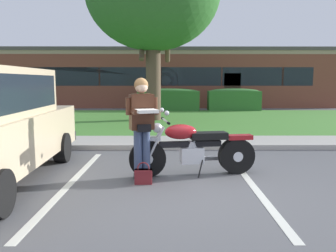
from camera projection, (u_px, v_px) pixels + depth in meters
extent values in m
plane|color=#565659|center=(189.00, 186.00, 5.49)|extent=(140.00, 140.00, 0.00)
cube|color=#ADA89E|center=(181.00, 147.00, 8.43)|extent=(60.00, 0.20, 0.12)
cube|color=#ADA89E|center=(180.00, 142.00, 9.27)|extent=(60.00, 1.50, 0.08)
cube|color=#478433|center=(175.00, 120.00, 14.44)|extent=(60.00, 8.92, 0.06)
cube|color=silver|center=(71.00, 183.00, 5.67)|extent=(0.17, 4.40, 0.01)
cube|color=silver|center=(250.00, 182.00, 5.69)|extent=(0.17, 4.40, 0.01)
cylinder|color=black|center=(148.00, 159.00, 5.98)|extent=(0.65, 0.19, 0.64)
cylinder|color=silver|center=(148.00, 159.00, 5.98)|extent=(0.19, 0.14, 0.18)
cylinder|color=black|center=(236.00, 156.00, 6.22)|extent=(0.66, 0.27, 0.64)
cylinder|color=silver|center=(236.00, 156.00, 6.22)|extent=(0.21, 0.22, 0.18)
cube|color=silver|center=(147.00, 139.00, 5.94)|extent=(0.46, 0.20, 0.06)
cube|color=maroon|center=(240.00, 137.00, 6.19)|extent=(0.46, 0.26, 0.08)
cylinder|color=silver|center=(156.00, 144.00, 5.89)|extent=(0.31, 0.09, 0.58)
cylinder|color=silver|center=(155.00, 142.00, 6.05)|extent=(0.31, 0.09, 0.58)
sphere|color=silver|center=(157.00, 128.00, 5.94)|extent=(0.17, 0.17, 0.17)
cylinder|color=silver|center=(165.00, 121.00, 5.94)|extent=(0.14, 0.72, 0.03)
cylinder|color=black|center=(169.00, 123.00, 5.59)|extent=(0.06, 0.11, 0.04)
cylinder|color=black|center=(163.00, 118.00, 6.30)|extent=(0.06, 0.11, 0.04)
sphere|color=silver|center=(167.00, 113.00, 5.63)|extent=(0.08, 0.08, 0.08)
sphere|color=silver|center=(162.00, 110.00, 6.22)|extent=(0.08, 0.08, 0.08)
cube|color=black|center=(190.00, 144.00, 6.06)|extent=(1.10, 0.26, 0.10)
ellipsoid|color=maroon|center=(181.00, 132.00, 6.01)|extent=(0.60, 0.40, 0.26)
cube|color=black|center=(209.00, 136.00, 6.10)|extent=(0.67, 0.37, 0.12)
cube|color=silver|center=(192.00, 155.00, 6.10)|extent=(0.43, 0.30, 0.28)
cylinder|color=silver|center=(190.00, 146.00, 6.07)|extent=(0.19, 0.14, 0.21)
cylinder|color=silver|center=(194.00, 146.00, 6.08)|extent=(0.19, 0.14, 0.21)
cylinder|color=silver|center=(210.00, 158.00, 6.30)|extent=(0.61, 0.17, 0.08)
cylinder|color=silver|center=(221.00, 158.00, 6.33)|extent=(0.61, 0.17, 0.08)
cylinder|color=black|center=(200.00, 169.00, 5.98)|extent=(0.11, 0.13, 0.30)
cube|color=black|center=(147.00, 177.00, 5.83)|extent=(0.18, 0.26, 0.10)
cube|color=black|center=(138.00, 178.00, 5.79)|extent=(0.18, 0.26, 0.10)
cylinder|color=#3D4C70|center=(146.00, 155.00, 5.80)|extent=(0.14, 0.14, 0.86)
cylinder|color=#3D4C70|center=(138.00, 155.00, 5.75)|extent=(0.14, 0.14, 0.86)
cube|color=#4C2819|center=(142.00, 112.00, 5.68)|extent=(0.43, 0.33, 0.58)
cube|color=#4C2819|center=(141.00, 95.00, 5.65)|extent=(0.35, 0.28, 0.06)
sphere|color=beige|center=(141.00, 87.00, 5.63)|extent=(0.21, 0.21, 0.21)
sphere|color=olive|center=(141.00, 85.00, 5.64)|extent=(0.23, 0.23, 0.23)
cube|color=black|center=(144.00, 128.00, 5.59)|extent=(0.24, 0.16, 0.12)
cylinder|color=#4C2819|center=(154.00, 111.00, 5.58)|extent=(0.19, 0.35, 0.09)
cylinder|color=#4C2819|center=(134.00, 112.00, 5.48)|extent=(0.19, 0.35, 0.09)
cylinder|color=#4C2819|center=(155.00, 106.00, 5.72)|extent=(0.10, 0.10, 0.28)
cylinder|color=#4C2819|center=(129.00, 106.00, 5.58)|extent=(0.10, 0.10, 0.28)
cube|color=white|center=(146.00, 111.00, 5.40)|extent=(0.40, 0.40, 0.05)
cube|color=maroon|center=(143.00, 177.00, 5.60)|extent=(0.28, 0.12, 0.24)
cube|color=maroon|center=(143.00, 171.00, 5.59)|extent=(0.28, 0.13, 0.04)
torus|color=maroon|center=(143.00, 168.00, 5.59)|extent=(0.20, 0.02, 0.20)
cube|color=black|center=(27.00, 92.00, 5.35)|extent=(0.11, 2.73, 0.55)
cube|color=black|center=(7.00, 92.00, 6.55)|extent=(1.56, 0.28, 0.51)
cube|color=black|center=(34.00, 136.00, 7.98)|extent=(1.90, 0.15, 0.20)
cylinder|color=black|center=(62.00, 148.00, 7.10)|extent=(0.26, 0.61, 0.60)
cylinder|color=brown|center=(153.00, 83.00, 14.11)|extent=(0.60, 0.60, 3.10)
cylinder|color=brown|center=(168.00, 46.00, 13.92)|extent=(0.21, 1.30, 1.29)
cylinder|color=brown|center=(142.00, 47.00, 13.92)|extent=(0.21, 1.05, 1.19)
cube|color=#336B2D|center=(168.00, 101.00, 18.79)|extent=(3.31, 0.90, 1.10)
ellipsoid|color=#336B2D|center=(168.00, 91.00, 18.72)|extent=(3.14, 0.84, 0.28)
cube|color=#336B2D|center=(234.00, 101.00, 18.81)|extent=(2.79, 0.90, 1.10)
ellipsoid|color=#336B2D|center=(234.00, 91.00, 18.74)|extent=(2.65, 0.84, 0.28)
cube|color=brown|center=(162.00, 80.00, 25.36)|extent=(21.47, 9.44, 3.45)
cube|color=#998466|center=(161.00, 52.00, 20.51)|extent=(21.47, 0.10, 0.24)
cube|color=#4C4742|center=(162.00, 54.00, 25.12)|extent=(21.68, 9.53, 0.20)
cube|color=#1E282D|center=(161.00, 77.00, 20.69)|extent=(18.25, 0.06, 1.10)
cube|color=brown|center=(38.00, 76.00, 20.63)|extent=(0.08, 0.04, 1.20)
cube|color=brown|center=(99.00, 77.00, 20.65)|extent=(0.08, 0.04, 1.20)
cube|color=brown|center=(161.00, 77.00, 20.68)|extent=(0.08, 0.04, 1.20)
cube|color=brown|center=(222.00, 77.00, 20.70)|extent=(0.08, 0.04, 1.20)
cube|color=brown|center=(283.00, 77.00, 20.72)|extent=(0.08, 0.04, 1.20)
cube|color=#473323|center=(232.00, 91.00, 20.83)|extent=(1.00, 0.08, 2.10)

